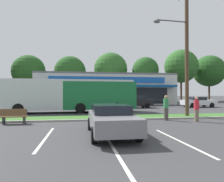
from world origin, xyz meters
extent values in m
cube|color=#386B28|center=(0.00, 14.00, 0.06)|extent=(56.00, 2.20, 0.12)
cube|color=#99968C|center=(0.00, 12.78, 0.06)|extent=(56.00, 0.24, 0.12)
cube|color=silver|center=(-3.16, 7.78, 0.00)|extent=(0.12, 4.80, 0.01)
cube|color=silver|center=(-0.55, 5.01, 0.00)|extent=(0.12, 4.80, 0.01)
cube|color=silver|center=(2.28, 6.34, 0.00)|extent=(0.12, 4.80, 0.01)
cube|color=beige|center=(2.87, 35.74, 2.48)|extent=(23.05, 11.29, 4.95)
cube|color=black|center=(2.87, 30.06, 1.49)|extent=(19.36, 0.08, 2.57)
cube|color=#0F4C8C|center=(2.87, 29.40, 3.07)|extent=(21.66, 1.40, 0.35)
cube|color=#1959AD|center=(2.87, 30.02, 4.06)|extent=(18.44, 0.16, 0.89)
cube|color=slate|center=(2.87, 35.74, 5.10)|extent=(23.05, 11.29, 0.30)
cylinder|color=#473323|center=(-12.81, 45.48, 2.01)|extent=(0.44, 0.44, 4.02)
sphere|color=#23511E|center=(-12.81, 45.48, 6.72)|extent=(7.21, 7.21, 7.21)
cylinder|color=#473323|center=(-3.84, 45.01, 2.02)|extent=(0.44, 0.44, 4.04)
sphere|color=#23511E|center=(-3.84, 45.01, 6.71)|extent=(7.10, 7.10, 7.10)
cylinder|color=#473323|center=(5.56, 45.92, 2.29)|extent=(0.44, 0.44, 4.59)
sphere|color=#2D6026|center=(5.56, 45.92, 7.56)|extent=(7.93, 7.93, 7.93)
cylinder|color=#473323|center=(13.01, 42.47, 2.42)|extent=(0.44, 0.44, 4.85)
sphere|color=#23511E|center=(13.01, 42.47, 7.09)|extent=(5.98, 5.98, 5.98)
cylinder|color=#473323|center=(21.54, 42.23, 2.64)|extent=(0.44, 0.44, 5.27)
sphere|color=#2D6026|center=(21.54, 42.23, 8.15)|extent=(7.68, 7.68, 7.68)
cylinder|color=#473323|center=(29.68, 43.67, 2.24)|extent=(0.44, 0.44, 4.49)
sphere|color=#23511E|center=(29.68, 43.67, 7.35)|extent=(7.63, 7.63, 7.63)
cylinder|color=#4C3826|center=(6.84, 13.77, 5.34)|extent=(0.30, 0.30, 10.68)
cylinder|color=#59595B|center=(5.55, 13.70, 7.69)|extent=(2.60, 0.23, 0.10)
ellipsoid|color=#59595B|center=(4.25, 13.64, 7.54)|extent=(0.56, 0.32, 0.24)
cube|color=#196638|center=(0.27, 19.18, 1.70)|extent=(7.18, 2.76, 2.70)
cube|color=silver|center=(-6.20, 19.00, 1.70)|extent=(5.89, 2.72, 2.70)
cube|color=silver|center=(-2.64, 19.10, 3.15)|extent=(12.48, 2.66, 0.20)
cube|color=black|center=(-2.68, 20.40, 2.19)|extent=(11.89, 0.41, 1.19)
cylinder|color=black|center=(-7.13, 17.80, 0.50)|extent=(1.01, 0.33, 1.00)
cylinder|color=black|center=(-7.20, 20.14, 0.50)|extent=(1.01, 0.33, 1.00)
cylinder|color=black|center=(-1.64, 17.96, 0.50)|extent=(1.01, 0.33, 1.00)
cylinder|color=black|center=(-1.71, 20.30, 0.50)|extent=(1.01, 0.33, 1.00)
cylinder|color=black|center=(1.92, 18.06, 0.50)|extent=(1.01, 0.33, 1.00)
cylinder|color=black|center=(1.85, 20.40, 0.50)|extent=(1.01, 0.33, 1.00)
cube|color=brown|center=(-5.80, 12.23, 0.45)|extent=(1.60, 0.45, 0.06)
cube|color=brown|center=(-5.80, 12.03, 0.73)|extent=(1.60, 0.06, 0.44)
cube|color=#333338|center=(-5.19, 12.23, 0.23)|extent=(0.08, 0.36, 0.45)
cube|color=#333338|center=(-6.41, 12.23, 0.23)|extent=(0.08, 0.36, 0.45)
cube|color=slate|center=(-0.27, 7.91, 0.65)|extent=(1.88, 4.71, 0.66)
cube|color=black|center=(-0.27, 8.14, 1.19)|extent=(1.65, 2.12, 0.41)
cylinder|color=black|center=(0.62, 6.45, 0.32)|extent=(0.22, 0.64, 0.64)
cylinder|color=black|center=(-1.17, 6.45, 0.32)|extent=(0.22, 0.64, 0.64)
cylinder|color=black|center=(0.62, 9.37, 0.32)|extent=(0.22, 0.64, 0.64)
cylinder|color=black|center=(-1.17, 9.37, 0.32)|extent=(0.22, 0.64, 0.64)
cube|color=silver|center=(14.38, 24.07, 0.66)|extent=(4.53, 1.83, 0.68)
cube|color=black|center=(14.15, 24.07, 1.20)|extent=(2.04, 1.61, 0.41)
cylinder|color=black|center=(15.78, 24.94, 0.32)|extent=(0.64, 0.22, 0.64)
cylinder|color=black|center=(15.78, 23.20, 0.32)|extent=(0.64, 0.22, 0.64)
cylinder|color=black|center=(12.98, 24.94, 0.32)|extent=(0.64, 0.22, 0.64)
cylinder|color=black|center=(12.98, 23.20, 0.32)|extent=(0.64, 0.22, 0.64)
cube|color=black|center=(5.51, 24.30, 0.71)|extent=(4.33, 1.84, 0.77)
cube|color=black|center=(5.73, 24.30, 1.36)|extent=(1.95, 1.62, 0.54)
cylinder|color=black|center=(4.17, 23.43, 0.32)|extent=(0.64, 0.22, 0.64)
cylinder|color=black|center=(4.17, 25.18, 0.32)|extent=(0.64, 0.22, 0.64)
cylinder|color=black|center=(6.85, 23.43, 0.32)|extent=(0.64, 0.22, 0.64)
cylinder|color=black|center=(6.85, 25.18, 0.32)|extent=(0.64, 0.22, 0.64)
cylinder|color=#726651|center=(6.13, 11.27, 0.41)|extent=(0.29, 0.29, 0.82)
cylinder|color=red|center=(6.13, 11.27, 1.15)|extent=(0.34, 0.34, 0.65)
sphere|color=tan|center=(6.13, 11.27, 1.59)|extent=(0.23, 0.23, 0.23)
cylinder|color=#47423D|center=(4.36, 12.21, 0.43)|extent=(0.31, 0.31, 0.86)
cylinder|color=#338C4C|center=(4.36, 12.21, 1.21)|extent=(0.36, 0.36, 0.68)
sphere|color=tan|center=(4.36, 12.21, 1.67)|extent=(0.24, 0.24, 0.24)
camera|label=1|loc=(-1.72, -1.34, 1.94)|focal=32.37mm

